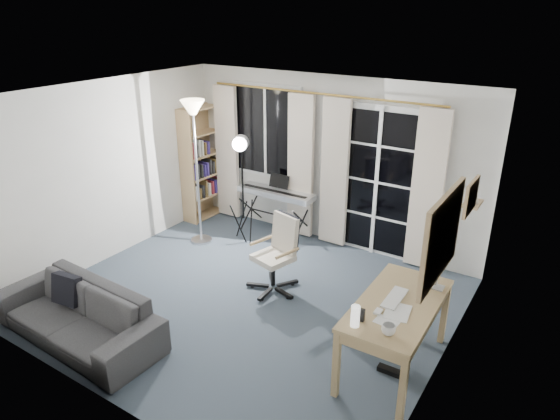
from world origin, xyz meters
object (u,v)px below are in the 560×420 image
object	(u,v)px
studio_light	(241,156)
mug	(389,328)
sofa	(76,307)
torchiere_lamp	(194,130)
keyboard_piano	(276,194)
office_chair	(280,247)
desk	(397,311)
bookshelf	(203,165)
monitor	(438,262)

from	to	relation	value
studio_light	mug	distance (m)	3.54
mug	sofa	xyz separation A→B (m)	(-3.02, -0.85, -0.41)
torchiere_lamp	sofa	xyz separation A→B (m)	(0.47, -2.45, -1.30)
keyboard_piano	office_chair	distance (m)	1.52
torchiere_lamp	desk	size ratio (longest dim) A/B	1.52
torchiere_lamp	mug	xyz separation A→B (m)	(3.49, -1.60, -0.89)
bookshelf	studio_light	distance (m)	1.35
bookshelf	sofa	distance (m)	3.46
studio_light	sofa	bearing A→B (deg)	-116.51
desk	monitor	size ratio (longest dim) A/B	2.61
office_chair	monitor	world-z (taller)	monitor
studio_light	sofa	size ratio (longest dim) A/B	0.84
torchiere_lamp	desk	distance (m)	3.72
studio_light	office_chair	world-z (taller)	studio_light
studio_light	office_chair	size ratio (longest dim) A/B	1.75
sofa	office_chair	bearing A→B (deg)	60.73
studio_light	desk	world-z (taller)	studio_light
monitor	torchiere_lamp	bearing A→B (deg)	168.61
office_chair	desk	world-z (taller)	office_chair
studio_light	office_chair	bearing A→B (deg)	-58.60
bookshelf	office_chair	size ratio (longest dim) A/B	1.92
monitor	sofa	size ratio (longest dim) A/B	0.27
bookshelf	sofa	xyz separation A→B (m)	(1.08, -3.26, -0.48)
mug	office_chair	bearing A→B (deg)	147.62
office_chair	monitor	size ratio (longest dim) A/B	1.80
monitor	mug	bearing A→B (deg)	-96.88
torchiere_lamp	studio_light	world-z (taller)	torchiere_lamp
keyboard_piano	office_chair	size ratio (longest dim) A/B	1.28
office_chair	desk	size ratio (longest dim) A/B	0.69
keyboard_piano	mug	bearing A→B (deg)	-42.50
studio_light	torchiere_lamp	bearing A→B (deg)	-176.15
keyboard_piano	desk	size ratio (longest dim) A/B	0.88
bookshelf	sofa	bearing A→B (deg)	-70.19
office_chair	bookshelf	bearing A→B (deg)	166.06
keyboard_piano	desk	bearing A→B (deg)	-37.02
keyboard_piano	office_chair	xyz separation A→B (m)	(0.87, -1.24, -0.11)
monitor	mug	distance (m)	0.98
torchiere_lamp	monitor	world-z (taller)	torchiere_lamp
torchiere_lamp	office_chair	bearing A→B (deg)	-15.09
studio_light	monitor	size ratio (longest dim) A/B	3.15
office_chair	monitor	bearing A→B (deg)	8.77
mug	desk	bearing A→B (deg)	101.31
bookshelf	desk	distance (m)	4.44
studio_light	office_chair	xyz separation A→B (m)	(1.12, -0.75, -0.77)
torchiere_lamp	desk	world-z (taller)	torchiere_lamp
keyboard_piano	sofa	bearing A→B (deg)	-96.71
keyboard_piano	monitor	bearing A→B (deg)	-28.24
studio_light	desk	xyz separation A→B (m)	(2.84, -1.41, -0.69)
monitor	sofa	distance (m)	3.66
studio_light	desk	distance (m)	3.24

